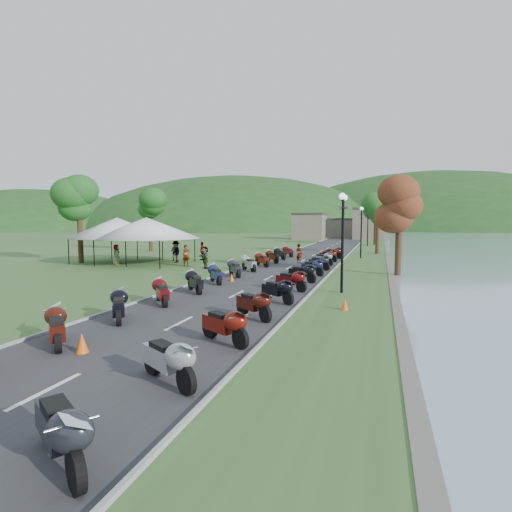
% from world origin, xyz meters
% --- Properties ---
extents(road, '(7.00, 120.00, 0.02)m').
position_xyz_m(road, '(0.00, 40.00, 0.01)').
color(road, '#343436').
rests_on(road, ground).
extents(hills_backdrop, '(360.00, 120.00, 76.00)m').
position_xyz_m(hills_backdrop, '(0.00, 200.00, 0.00)').
color(hills_backdrop, '#285621').
rests_on(hills_backdrop, ground).
extents(far_building, '(18.00, 16.00, 5.00)m').
position_xyz_m(far_building, '(-2.00, 85.00, 2.50)').
color(far_building, slate).
rests_on(far_building, ground).
extents(moto_row_left, '(2.60, 45.51, 1.10)m').
position_xyz_m(moto_row_left, '(-2.32, 15.88, 0.55)').
color(moto_row_left, '#331411').
rests_on(moto_row_left, ground).
extents(moto_row_right, '(2.60, 40.66, 1.10)m').
position_xyz_m(moto_row_right, '(2.34, 17.92, 0.55)').
color(moto_row_right, '#331411').
rests_on(moto_row_right, ground).
extents(vendor_tent_main, '(6.08, 6.08, 4.00)m').
position_xyz_m(vendor_tent_main, '(-12.41, 27.39, 2.00)').
color(vendor_tent_main, white).
rests_on(vendor_tent_main, ground).
extents(vendor_tent_side, '(5.66, 5.66, 4.00)m').
position_xyz_m(vendor_tent_side, '(-15.52, 27.57, 2.00)').
color(vendor_tent_side, white).
rests_on(vendor_tent_side, ground).
extents(tree_park_left, '(3.32, 3.32, 9.22)m').
position_xyz_m(tree_park_left, '(-18.39, 26.23, 4.61)').
color(tree_park_left, '#276A24').
rests_on(tree_park_left, ground).
extents(tree_lakeside, '(2.65, 2.65, 7.37)m').
position_xyz_m(tree_lakeside, '(8.02, 26.00, 3.68)').
color(tree_lakeside, '#276A24').
rests_on(tree_lakeside, ground).
extents(pedestrian_a, '(0.77, 0.79, 1.75)m').
position_xyz_m(pedestrian_a, '(-8.32, 26.69, 0.00)').
color(pedestrian_a, slate).
rests_on(pedestrian_a, ground).
extents(pedestrian_b, '(0.90, 0.57, 1.75)m').
position_xyz_m(pedestrian_b, '(-11.37, 30.33, 0.00)').
color(pedestrian_b, slate).
rests_on(pedestrian_b, ground).
extents(pedestrian_c, '(1.31, 1.21, 1.96)m').
position_xyz_m(pedestrian_c, '(-10.45, 28.88, 0.00)').
color(pedestrian_c, slate).
rests_on(pedestrian_c, ground).
extents(traffic_cone_near, '(0.37, 0.37, 0.57)m').
position_xyz_m(traffic_cone_near, '(-1.04, 6.31, 0.29)').
color(traffic_cone_near, '#F2590C').
rests_on(traffic_cone_near, ground).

